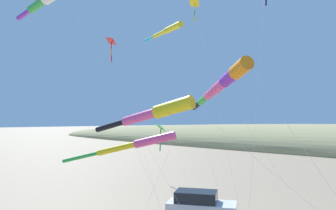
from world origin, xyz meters
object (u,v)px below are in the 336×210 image
kite_delta_checkered_midright (161,128)px  kite_windsock_striped_overhead (223,83)px  kite_delta_yellow_midlevel (195,4)px  kite_delta_long_streamer_right (112,42)px  kite_windsock_long_streamer_left (166,31)px  kite_windsock_purple_drifting (45,0)px  kite_windsock_orange_high_right (134,145)px  kite_windsock_green_low_center (155,113)px  parked_car (200,205)px

kite_delta_checkered_midright → kite_windsock_striped_overhead: 19.91m
kite_delta_yellow_midlevel → kite_delta_long_streamer_right: bearing=-65.5°
kite_windsock_striped_overhead → kite_windsock_long_streamer_left: 11.99m
kite_delta_long_streamer_right → kite_windsock_long_streamer_left: size_ratio=0.93×
kite_windsock_purple_drifting → kite_delta_checkered_midright: bearing=-172.8°
kite_delta_long_streamer_right → kite_windsock_striped_overhead: (7.15, 17.67, -6.33)m
kite_delta_long_streamer_right → kite_windsock_long_streamer_left: (1.29, 8.69, -0.97)m
kite_windsock_orange_high_right → kite_windsock_long_streamer_left: kite_windsock_long_streamer_left is taller
kite_windsock_striped_overhead → kite_delta_long_streamer_right: bearing=-112.0°
kite_windsock_orange_high_right → kite_windsock_green_low_center: size_ratio=0.54×
kite_windsock_long_streamer_left → kite_windsock_striped_overhead: bearing=56.9°
kite_delta_long_streamer_right → kite_windsock_green_low_center: kite_delta_long_streamer_right is taller
kite_delta_long_streamer_right → kite_windsock_green_low_center: (7.73, 14.08, -7.55)m
kite_windsock_long_streamer_left → kite_windsock_orange_high_right: bearing=22.4°
kite_delta_long_streamer_right → kite_windsock_striped_overhead: kite_delta_long_streamer_right is taller
kite_windsock_striped_overhead → kite_delta_yellow_midlevel: (-10.71, -9.85, 9.14)m
kite_windsock_purple_drifting → kite_windsock_long_streamer_left: 9.00m
kite_windsock_orange_high_right → kite_windsock_long_streamer_left: (-4.91, -2.02, 8.42)m
kite_delta_yellow_midlevel → parked_car: bearing=39.7°
kite_windsock_purple_drifting → kite_windsock_long_streamer_left: bearing=146.6°
kite_windsock_orange_high_right → kite_delta_yellow_midlevel: size_ratio=0.48×
kite_windsock_orange_high_right → kite_delta_yellow_midlevel: kite_delta_yellow_midlevel is taller
kite_delta_long_streamer_right → kite_windsock_long_streamer_left: 8.84m
kite_windsock_striped_overhead → kite_windsock_long_streamer_left: bearing=-123.1°
kite_windsock_orange_high_right → kite_delta_yellow_midlevel: bearing=-163.5°
kite_delta_long_streamer_right → kite_windsock_purple_drifting: size_ratio=0.95×
parked_car → kite_windsock_long_streamer_left: size_ratio=0.30×
kite_delta_long_streamer_right → kite_delta_checkered_midright: bearing=157.4°
kite_windsock_green_low_center → kite_windsock_long_streamer_left: bearing=-140.1°
parked_car → kite_windsock_long_streamer_left: kite_windsock_long_streamer_left is taller
parked_car → kite_windsock_green_low_center: bearing=12.4°
kite_windsock_orange_high_right → kite_windsock_striped_overhead: (0.96, 6.96, 3.06)m
kite_windsock_long_streamer_left → kite_delta_yellow_midlevel: bearing=-169.9°
kite_delta_long_streamer_right → kite_windsock_orange_high_right: bearing=60.0°
parked_car → kite_windsock_striped_overhead: 9.57m
kite_windsock_purple_drifting → kite_delta_yellow_midlevel: size_ratio=0.88×
kite_windsock_orange_high_right → kite_windsock_purple_drifting: bearing=-70.2°
kite_windsock_purple_drifting → kite_windsock_striped_overhead: kite_windsock_purple_drifting is taller
kite_delta_checkered_midright → kite_delta_long_streamer_right: kite_delta_long_streamer_right is taller
parked_car → kite_windsock_green_low_center: 7.79m
parked_car → kite_windsock_orange_high_right: size_ratio=0.55×
kite_delta_checkered_midright → kite_windsock_long_streamer_left: (6.29, 6.61, 7.75)m
kite_delta_checkered_midright → kite_delta_long_streamer_right: (5.00, -2.08, 8.72)m
kite_windsock_purple_drifting → kite_windsock_green_low_center: kite_windsock_purple_drifting is taller
kite_windsock_orange_high_right → kite_windsock_purple_drifting: size_ratio=0.54×
kite_delta_checkered_midright → kite_delta_yellow_midlevel: kite_delta_yellow_midlevel is taller
kite_delta_yellow_midlevel → kite_windsock_orange_high_right: bearing=16.5°
parked_car → kite_delta_long_streamer_right: bearing=-101.4°
kite_windsock_striped_overhead → kite_windsock_long_streamer_left: kite_windsock_long_streamer_left is taller
kite_windsock_green_low_center → kite_delta_yellow_midlevel: kite_delta_yellow_midlevel is taller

